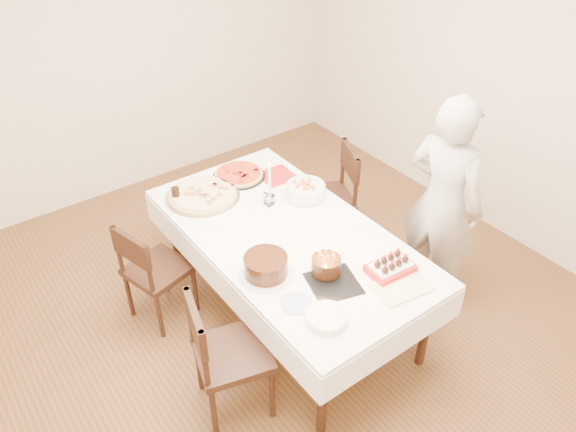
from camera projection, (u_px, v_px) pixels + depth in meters
floor at (287, 325)px, 4.19m from camera, size 5.00×5.00×0.00m
wall_back at (122, 53)px, 5.02m from camera, size 4.50×0.04×2.70m
wall_right at (514, 83)px, 4.47m from camera, size 0.04×5.00×2.70m
dining_table at (288, 274)px, 4.09m from camera, size 1.24×2.19×0.75m
chair_right_savory at (325, 199)px, 4.71m from camera, size 0.63×0.63×0.93m
chair_left_savory at (158, 270)px, 4.04m from camera, size 0.54×0.54×0.86m
chair_left_dessert at (232, 354)px, 3.38m from camera, size 0.58×0.58×0.92m
person at (443, 203)px, 4.01m from camera, size 0.50×0.67×1.67m
pizza_white at (203, 195)px, 4.21m from camera, size 0.60×0.60×0.04m
pizza_pepperoni at (239, 174)px, 4.44m from camera, size 0.50×0.50×0.04m
red_placemat at (277, 176)px, 4.47m from camera, size 0.28×0.28×0.01m
pasta_bowl at (306, 190)px, 4.20m from camera, size 0.33×0.33×0.09m
taper_candle at (270, 183)px, 4.06m from camera, size 0.08×0.08×0.35m
shaker_pair at (269, 201)px, 4.10m from camera, size 0.08×0.08×0.09m
cola_glass at (176, 194)px, 4.15m from camera, size 0.08×0.08×0.11m
layer_cake at (266, 266)px, 3.48m from camera, size 0.40×0.40×0.14m
cake_board at (333, 284)px, 3.46m from camera, size 0.37×0.37×0.01m
birthday_cake at (326, 261)px, 3.48m from camera, size 0.23×0.23×0.17m
strawberry_box at (391, 267)px, 3.52m from camera, size 0.31×0.22×0.07m
box_lid at (401, 288)px, 3.42m from camera, size 0.37×0.28×0.03m
plate_stack at (327, 318)px, 3.19m from camera, size 0.31×0.31×0.05m
china_plate at (296, 303)px, 3.31m from camera, size 0.20×0.20×0.01m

